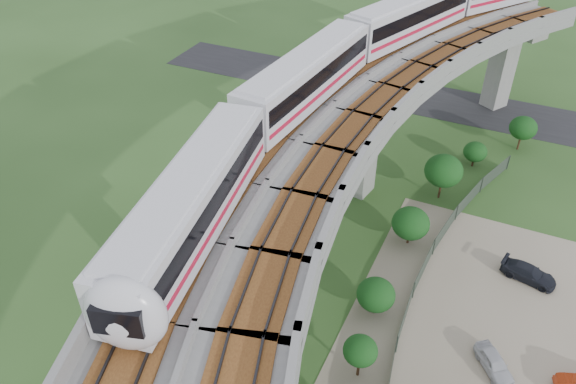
# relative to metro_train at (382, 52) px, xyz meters

# --- Properties ---
(ground) EXTENTS (160.00, 160.00, 0.00)m
(ground) POSITION_rel_metro_train_xyz_m (-1.48, -11.59, -12.31)
(ground) COLOR #2A4A1D
(ground) RESTS_ON ground
(dirt_lot) EXTENTS (18.00, 26.00, 0.04)m
(dirt_lot) POSITION_rel_metro_train_xyz_m (12.52, -13.59, -12.29)
(dirt_lot) COLOR #80735D
(dirt_lot) RESTS_ON ground
(asphalt_road) EXTENTS (60.00, 8.00, 0.03)m
(asphalt_road) POSITION_rel_metro_train_xyz_m (-1.48, 18.41, -12.29)
(asphalt_road) COLOR #232326
(asphalt_road) RESTS_ON ground
(viaduct) EXTENTS (19.58, 73.98, 11.40)m
(viaduct) POSITION_rel_metro_train_xyz_m (2.36, -11.59, -3.26)
(viaduct) COLOR #99968E
(viaduct) RESTS_ON ground
(metro_train) EXTENTS (17.37, 60.12, 3.64)m
(metro_train) POSITION_rel_metro_train_xyz_m (0.00, 0.00, 0.00)
(metro_train) COLOR silver
(metro_train) RESTS_ON ground
(fence) EXTENTS (3.87, 38.73, 1.50)m
(fence) POSITION_rel_metro_train_xyz_m (8.27, -11.59, -11.56)
(fence) COLOR #2D382D
(fence) RESTS_ON ground
(tree_0) EXTENTS (2.58, 2.58, 3.45)m
(tree_0) POSITION_rel_metro_train_xyz_m (11.21, 11.75, -9.96)
(tree_0) COLOR #382314
(tree_0) RESTS_ON ground
(tree_1) EXTENTS (2.14, 2.14, 2.45)m
(tree_1) POSITION_rel_metro_train_xyz_m (7.77, 6.92, -10.77)
(tree_1) COLOR #382314
(tree_1) RESTS_ON ground
(tree_2) EXTENTS (3.18, 3.18, 4.10)m
(tree_2) POSITION_rel_metro_train_xyz_m (6.03, 0.75, -9.56)
(tree_2) COLOR #382314
(tree_2) RESTS_ON ground
(tree_3) EXTENTS (2.86, 2.86, 3.18)m
(tree_3) POSITION_rel_metro_train_xyz_m (5.18, -6.13, -10.35)
(tree_3) COLOR #382314
(tree_3) RESTS_ON ground
(tree_4) EXTENTS (2.55, 2.55, 2.83)m
(tree_4) POSITION_rel_metro_train_xyz_m (4.99, -14.00, -10.57)
(tree_4) COLOR #382314
(tree_4) RESTS_ON ground
(tree_5) EXTENTS (2.05, 2.05, 3.14)m
(tree_5) POSITION_rel_metro_train_xyz_m (5.62, -19.08, -10.05)
(tree_5) COLOR #382314
(tree_5) RESTS_ON ground
(car_white) EXTENTS (2.97, 3.31, 1.09)m
(car_white) POSITION_rel_metro_train_xyz_m (12.91, -15.26, -11.72)
(car_white) COLOR silver
(car_white) RESTS_ON dirt_lot
(car_dark) EXTENTS (4.05, 2.29, 1.11)m
(car_dark) POSITION_rel_metro_train_xyz_m (13.98, -6.36, -11.71)
(car_dark) COLOR black
(car_dark) RESTS_ON dirt_lot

